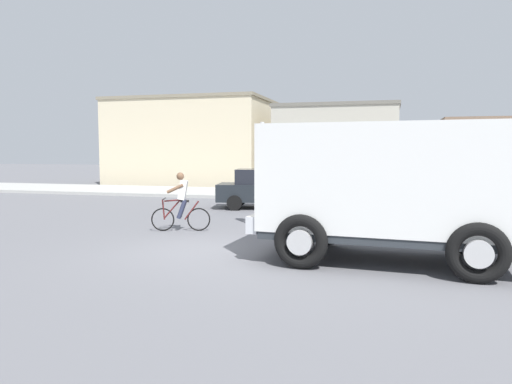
{
  "coord_description": "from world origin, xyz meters",
  "views": [
    {
      "loc": [
        4.15,
        -10.47,
        2.36
      ],
      "look_at": [
        0.56,
        2.5,
        1.2
      ],
      "focal_mm": 34.0,
      "sensor_mm": 36.0,
      "label": 1
    }
  ],
  "objects_px": {
    "truck_foreground": "(389,183)",
    "traffic_light_pole": "(263,160)",
    "car_red_near": "(266,188)",
    "cyclist": "(181,202)"
  },
  "relations": [
    {
      "from": "traffic_light_pole",
      "to": "truck_foreground",
      "type": "bearing_deg",
      "value": -43.83
    },
    {
      "from": "truck_foreground",
      "to": "cyclist",
      "type": "height_order",
      "value": "truck_foreground"
    },
    {
      "from": "traffic_light_pole",
      "to": "car_red_near",
      "type": "distance_m",
      "value": 5.26
    },
    {
      "from": "traffic_light_pole",
      "to": "car_red_near",
      "type": "relative_size",
      "value": 0.75
    },
    {
      "from": "truck_foreground",
      "to": "traffic_light_pole",
      "type": "xyz_separation_m",
      "value": [
        -3.67,
        3.53,
        0.4
      ]
    },
    {
      "from": "cyclist",
      "to": "traffic_light_pole",
      "type": "relative_size",
      "value": 0.54
    },
    {
      "from": "cyclist",
      "to": "car_red_near",
      "type": "xyz_separation_m",
      "value": [
        1.03,
        6.1,
        -0.05
      ]
    },
    {
      "from": "traffic_light_pole",
      "to": "car_red_near",
      "type": "xyz_separation_m",
      "value": [
        -1.15,
        4.97,
        -1.25
      ]
    },
    {
      "from": "truck_foreground",
      "to": "car_red_near",
      "type": "distance_m",
      "value": 9.81
    },
    {
      "from": "truck_foreground",
      "to": "cyclist",
      "type": "relative_size",
      "value": 3.24
    }
  ]
}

